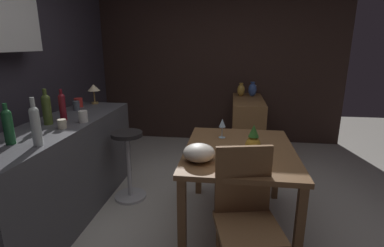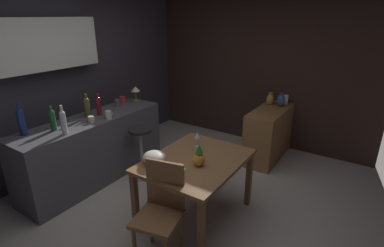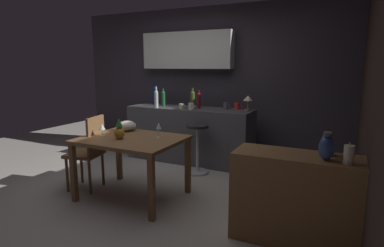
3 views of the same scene
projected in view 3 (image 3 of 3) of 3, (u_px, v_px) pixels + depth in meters
ground_plane at (140, 190)px, 4.08m from camera, size 9.00×9.00×0.00m
wall_kitchen_back at (202, 75)px, 5.68m from camera, size 5.20×0.33×2.60m
wall_side_right at (375, 96)px, 3.00m from camera, size 0.10×4.40×2.60m
dining_table at (132, 145)px, 3.75m from camera, size 1.18×0.92×0.74m
kitchen_counter at (189, 134)px, 5.26m from camera, size 2.10×0.60×0.90m
sideboard_cabinet at (295, 199)px, 2.82m from camera, size 1.10×0.44×0.82m
chair_near_window at (89, 150)px, 4.02m from camera, size 0.48×0.48×0.96m
bar_stool at (197, 148)px, 4.64m from camera, size 0.34×0.34×0.73m
wine_glass_left at (102, 127)px, 3.81m from camera, size 0.08×0.08×0.15m
wine_glass_right at (159, 126)px, 3.73m from camera, size 0.06×0.06×0.18m
pineapple_centerpiece at (119, 130)px, 3.66m from camera, size 0.12×0.12×0.24m
fruit_bowl at (127, 126)px, 4.13m from camera, size 0.24×0.24×0.13m
wine_bottle_olive at (192, 98)px, 5.20m from camera, size 0.08×0.08×0.32m
wine_bottle_cobalt at (155, 94)px, 5.64m from camera, size 0.08×0.08×0.38m
wine_bottle_clear at (156, 98)px, 5.19m from camera, size 0.07×0.07×0.35m
wine_bottle_ruby at (199, 100)px, 5.08m from camera, size 0.06×0.06×0.30m
wine_bottle_green at (163, 98)px, 5.38m from camera, size 0.07×0.07×0.30m
cup_white at (191, 106)px, 4.92m from camera, size 0.12×0.08×0.11m
cup_red at (237, 106)px, 4.99m from camera, size 0.13×0.09×0.10m
cup_slate at (226, 106)px, 5.01m from camera, size 0.11×0.07×0.10m
cup_cream at (181, 106)px, 5.09m from camera, size 0.11×0.07×0.08m
counter_lamp at (248, 99)px, 4.80m from camera, size 0.15×0.15×0.23m
pillar_candle_tall at (349, 155)px, 2.47m from camera, size 0.08×0.08×0.18m
vase_brass at (327, 144)px, 2.72m from camera, size 0.12×0.12×0.20m
vase_ceramic_blue at (327, 148)px, 2.56m from camera, size 0.12×0.12×0.22m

